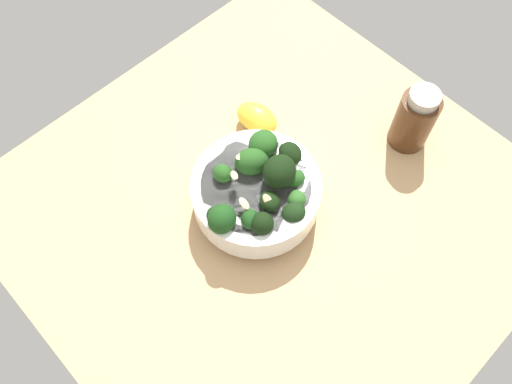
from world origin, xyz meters
TOP-DOWN VIEW (x-y plane):
  - ground_plane at (0.00, 0.00)cm, footprint 65.95×65.95cm
  - bowl_of_broccoli at (-1.40, -1.41)cm, footprint 17.09×18.22cm
  - lemon_wedge at (-11.00, 7.84)cm, footprint 7.22×5.38cm
  - bottle_tall at (6.02, 22.23)cm, footprint 5.57×5.57cm

SIDE VIEW (x-z plane):
  - ground_plane at x=0.00cm, z-range -4.69..0.00cm
  - lemon_wedge at x=-11.00cm, z-range 0.00..4.12cm
  - bowl_of_broccoli at x=-1.40cm, z-range -1.01..9.77cm
  - bottle_tall at x=6.02cm, z-range -0.28..10.25cm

